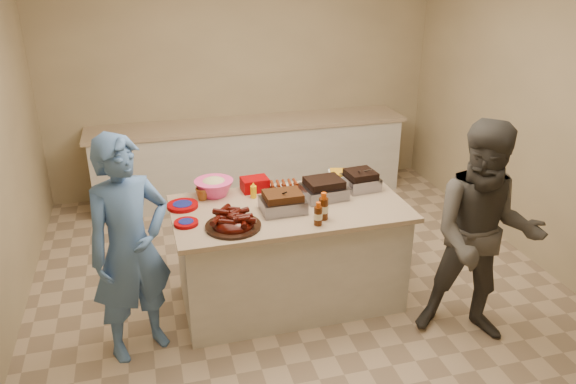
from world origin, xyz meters
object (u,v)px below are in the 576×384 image
object	(u,v)px
bbq_bottle_a	(318,225)
guest_gray	(468,332)
island	(290,299)
roasting_pan	(360,188)
bbq_bottle_b	(323,219)
mustard_bottle	(254,198)
guest_blue	(143,347)
coleslaw_bowl	(214,195)
plastic_cup	(203,200)
rib_platter	(233,227)

from	to	relation	value
bbq_bottle_a	guest_gray	size ratio (longest dim) A/B	0.11
island	roasting_pan	distance (m)	1.10
bbq_bottle_b	mustard_bottle	xyz separation A→B (m)	(-0.42, 0.51, 0.00)
bbq_bottle_b	mustard_bottle	world-z (taller)	bbq_bottle_b
mustard_bottle	guest_blue	xyz separation A→B (m)	(-0.97, -0.54, -0.86)
roasting_pan	guest_blue	xyz separation A→B (m)	(-1.87, -0.50, -0.86)
coleslaw_bowl	guest_gray	distance (m)	2.26
bbq_bottle_a	plastic_cup	distance (m)	1.00
island	mustard_bottle	bearing A→B (deg)	134.75
plastic_cup	mustard_bottle	bearing A→B (deg)	-9.46
coleslaw_bowl	island	bearing A→B (deg)	-34.72
rib_platter	guest_blue	xyz separation A→B (m)	(-0.72, -0.07, -0.86)
island	plastic_cup	size ratio (longest dim) A/B	16.85
roasting_pan	guest_gray	bearing A→B (deg)	-65.88
bbq_bottle_b	coleslaw_bowl	bearing A→B (deg)	137.80
mustard_bottle	rib_platter	bearing A→B (deg)	-117.67
island	guest_gray	world-z (taller)	island
roasting_pan	guest_blue	distance (m)	2.12
roasting_pan	mustard_bottle	distance (m)	0.90
island	guest_gray	xyz separation A→B (m)	(1.21, -0.79, 0.00)
bbq_bottle_b	plastic_cup	size ratio (longest dim) A/B	1.96
bbq_bottle_b	guest_blue	world-z (taller)	bbq_bottle_b
island	rib_platter	bearing A→B (deg)	-154.22
island	coleslaw_bowl	world-z (taller)	coleslaw_bowl
island	rib_platter	world-z (taller)	rib_platter
guest_blue	roasting_pan	bearing A→B (deg)	-10.46
bbq_bottle_a	plastic_cup	world-z (taller)	bbq_bottle_a
rib_platter	coleslaw_bowl	distance (m)	0.61
roasting_pan	bbq_bottle_a	xyz separation A→B (m)	(-0.55, -0.55, 0.00)
roasting_pan	guest_gray	xyz separation A→B (m)	(0.55, -0.97, -0.86)
mustard_bottle	guest_gray	size ratio (longest dim) A/B	0.08
rib_platter	guest_gray	world-z (taller)	rib_platter
plastic_cup	guest_blue	size ratio (longest dim) A/B	0.07
coleslaw_bowl	mustard_bottle	size ratio (longest dim) A/B	2.36
island	mustard_bottle	size ratio (longest dim) A/B	13.57
bbq_bottle_a	guest_blue	distance (m)	1.58
rib_platter	coleslaw_bowl	bearing A→B (deg)	94.49
mustard_bottle	guest_gray	xyz separation A→B (m)	(1.45, -1.02, -0.86)
coleslaw_bowl	guest_blue	distance (m)	1.29
roasting_pan	bbq_bottle_b	size ratio (longest dim) A/B	1.26
mustard_bottle	plastic_cup	distance (m)	0.41
rib_platter	bbq_bottle_b	xyz separation A→B (m)	(0.67, -0.04, 0.00)
bbq_bottle_a	mustard_bottle	world-z (taller)	bbq_bottle_a
rib_platter	mustard_bottle	world-z (taller)	rib_platter
rib_platter	guest_blue	size ratio (longest dim) A/B	0.25
rib_platter	bbq_bottle_b	bearing A→B (deg)	-3.23
roasting_pan	coleslaw_bowl	size ratio (longest dim) A/B	0.84
bbq_bottle_b	plastic_cup	world-z (taller)	bbq_bottle_b
roasting_pan	bbq_bottle_a	size ratio (longest dim) A/B	1.49
mustard_bottle	plastic_cup	bearing A→B (deg)	170.54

